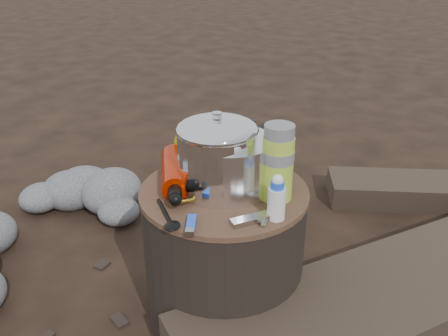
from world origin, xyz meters
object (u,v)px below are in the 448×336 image
(stump, at_px, (224,253))
(fuel_bottle, at_px, (174,172))
(camping_pot, at_px, (217,155))
(travel_mug, at_px, (274,149))
(thermos, at_px, (278,163))

(stump, bearing_deg, fuel_bottle, -175.18)
(camping_pot, height_order, travel_mug, camping_pot)
(stump, bearing_deg, thermos, 3.93)
(fuel_bottle, bearing_deg, stump, -23.38)
(camping_pot, bearing_deg, fuel_bottle, -177.38)
(fuel_bottle, bearing_deg, travel_mug, 10.15)
(stump, height_order, camping_pot, camping_pot)
(camping_pot, bearing_deg, thermos, 5.79)
(fuel_bottle, relative_size, thermos, 1.40)
(camping_pot, height_order, fuel_bottle, camping_pot)
(stump, height_order, travel_mug, travel_mug)
(camping_pot, height_order, thermos, camping_pot)
(camping_pot, distance_m, fuel_bottle, 0.14)
(fuel_bottle, height_order, thermos, thermos)
(stump, height_order, thermos, thermos)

